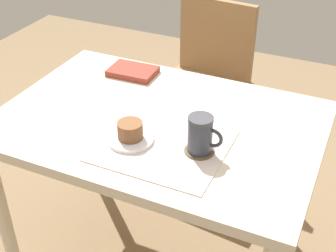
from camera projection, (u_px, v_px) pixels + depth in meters
dining_table at (159, 140)px, 1.61m from camera, size 1.07×0.73×0.71m
wooden_chair at (204, 80)px, 2.28m from camera, size 0.46×0.46×0.84m
placemat at (163, 146)px, 1.43m from camera, size 0.38×0.34×0.00m
pastry_plate at (131, 139)px, 1.45m from camera, size 0.14×0.14×0.01m
pastry at (130, 130)px, 1.43m from camera, size 0.08×0.08×0.05m
coffee_coaster at (199, 151)px, 1.40m from camera, size 0.09×0.09×0.00m
coffee_mug at (201, 134)px, 1.37m from camera, size 0.11×0.08×0.12m
small_book at (133, 71)px, 1.83m from camera, size 0.18×0.13×0.02m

